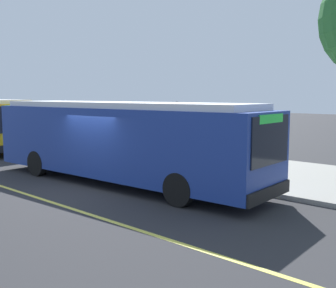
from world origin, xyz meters
name	(u,v)px	position (x,y,z in m)	size (l,w,h in m)	color
ground_plane	(98,187)	(0.00, 0.00, 0.00)	(120.00, 120.00, 0.00)	#2B2B2D
sidewalk_curb	(203,164)	(0.00, 6.00, 0.07)	(44.00, 6.40, 0.15)	gray
lane_stripe_center	(41,199)	(0.00, -2.20, 0.00)	(36.00, 0.14, 0.01)	#E0D64C
transit_bus_main	(120,139)	(0.02, 1.01, 1.62)	(11.91, 3.16, 2.95)	navy
bus_shelter	(159,121)	(-2.79, 6.01, 1.92)	(2.90, 1.60, 2.48)	#333338
waiting_bench	(165,147)	(-2.52, 6.12, 0.63)	(1.60, 0.48, 0.95)	brown
route_sign_post	(177,126)	(0.42, 3.66, 1.96)	(0.44, 0.08, 2.80)	#333338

